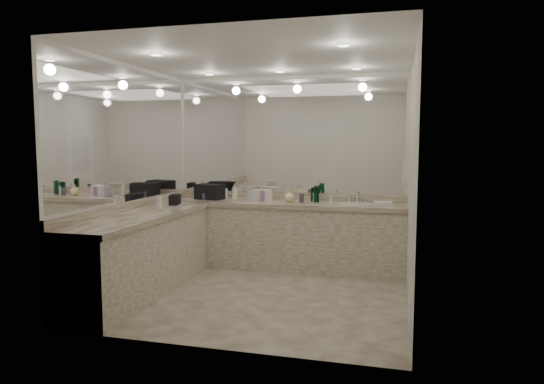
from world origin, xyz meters
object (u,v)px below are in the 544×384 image
(sink, at_px, (356,204))
(hand_towel, at_px, (383,203))
(soap_bottle_a, at_px, (235,192))
(soap_bottle_b, at_px, (252,194))
(black_toiletry_bag, at_px, (210,191))
(cream_cosmetic_case, at_px, (262,195))
(soap_bottle_c, at_px, (289,196))
(wall_phone, at_px, (406,172))

(sink, bearing_deg, hand_towel, 2.39)
(sink, distance_m, hand_towel, 0.35)
(soap_bottle_a, bearing_deg, soap_bottle_b, -16.60)
(black_toiletry_bag, relative_size, cream_cosmetic_case, 1.47)
(black_toiletry_bag, bearing_deg, sink, -1.23)
(black_toiletry_bag, relative_size, soap_bottle_c, 2.24)
(wall_phone, relative_size, soap_bottle_a, 1.09)
(cream_cosmetic_case, height_order, soap_bottle_a, soap_bottle_a)
(soap_bottle_b, bearing_deg, cream_cosmetic_case, 33.62)
(wall_phone, height_order, soap_bottle_b, wall_phone)
(black_toiletry_bag, bearing_deg, soap_bottle_a, 2.59)
(soap_bottle_a, bearing_deg, soap_bottle_c, -4.92)
(sink, bearing_deg, soap_bottle_c, -179.43)
(cream_cosmetic_case, bearing_deg, soap_bottle_a, 158.20)
(black_toiletry_bag, distance_m, soap_bottle_b, 0.63)
(wall_phone, xyz_separation_m, soap_bottle_a, (-2.28, 0.56, -0.34))
(sink, height_order, soap_bottle_c, soap_bottle_c)
(hand_towel, bearing_deg, wall_phone, -63.16)
(wall_phone, height_order, soap_bottle_a, wall_phone)
(hand_towel, xyz_separation_m, soap_bottle_b, (-1.75, -0.04, 0.08))
(wall_phone, bearing_deg, soap_bottle_b, 166.59)
(wall_phone, bearing_deg, black_toiletry_bag, 168.36)
(soap_bottle_a, bearing_deg, hand_towel, -1.29)
(soap_bottle_b, bearing_deg, soap_bottle_a, 163.40)
(sink, distance_m, soap_bottle_a, 1.68)
(soap_bottle_a, xyz_separation_m, soap_bottle_b, (0.27, -0.08, -0.01))
(black_toiletry_bag, height_order, hand_towel, black_toiletry_bag)
(cream_cosmetic_case, height_order, soap_bottle_c, soap_bottle_c)
(cream_cosmetic_case, height_order, soap_bottle_b, soap_bottle_b)
(wall_phone, xyz_separation_m, soap_bottle_c, (-1.48, 0.49, -0.36))
(black_toiletry_bag, bearing_deg, soap_bottle_b, -5.88)
(black_toiletry_bag, distance_m, soap_bottle_c, 1.16)
(soap_bottle_a, bearing_deg, sink, -2.05)
(sink, height_order, soap_bottle_a, soap_bottle_a)
(soap_bottle_a, xyz_separation_m, soap_bottle_c, (0.80, -0.07, -0.02))
(hand_towel, bearing_deg, cream_cosmetic_case, 178.32)
(wall_phone, distance_m, hand_towel, 0.72)
(cream_cosmetic_case, relative_size, soap_bottle_b, 1.33)
(cream_cosmetic_case, distance_m, hand_towel, 1.62)
(black_toiletry_bag, bearing_deg, hand_towel, -0.70)
(cream_cosmetic_case, relative_size, hand_towel, 1.15)
(sink, height_order, cream_cosmetic_case, cream_cosmetic_case)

